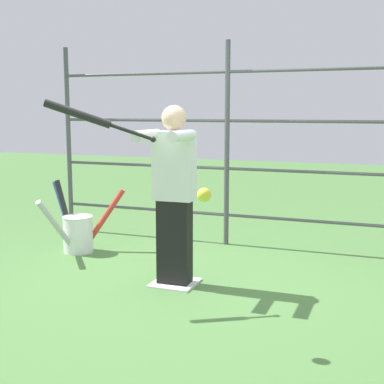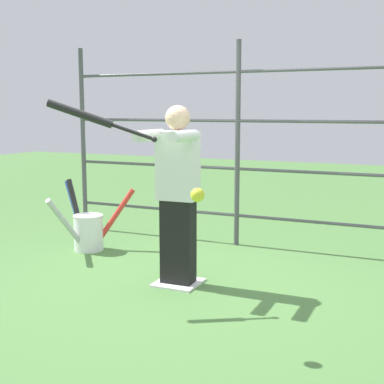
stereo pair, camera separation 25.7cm
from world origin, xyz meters
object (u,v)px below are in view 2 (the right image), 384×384
bat_bucket (87,229)px  baseball_bat_swinging (89,117)px  batter (177,190)px  softball_in_flight (198,195)px

bat_bucket → baseball_bat_swinging: bearing=127.1°
baseball_bat_swinging → batter: bearing=-127.6°
batter → baseball_bat_swinging: (0.49, 0.63, 0.66)m
bat_bucket → batter: bearing=155.4°
baseball_bat_swinging → bat_bucket: 2.10m
batter → softball_in_flight: 1.28m
softball_in_flight → bat_bucket: bearing=-39.2°
softball_in_flight → bat_bucket: 2.90m
batter → softball_in_flight: size_ratio=17.16×
softball_in_flight → baseball_bat_swinging: bearing=-20.9°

